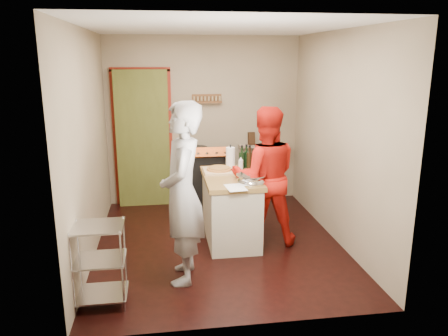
{
  "coord_description": "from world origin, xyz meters",
  "views": [
    {
      "loc": [
        -0.67,
        -5.05,
        2.29
      ],
      "look_at": [
        0.07,
        0.0,
        0.98
      ],
      "focal_mm": 35.0,
      "sensor_mm": 36.0,
      "label": 1
    }
  ],
  "objects": [
    {
      "name": "person_stripe",
      "position": [
        -0.48,
        -0.82,
        0.94
      ],
      "size": [
        0.51,
        0.72,
        1.87
      ],
      "primitive_type": "imported",
      "rotation": [
        0.0,
        0.0,
        -1.66
      ],
      "color": "#A8A8AC",
      "rests_on": "ground"
    },
    {
      "name": "ceiling",
      "position": [
        0.0,
        0.0,
        2.61
      ],
      "size": [
        3.0,
        3.5,
        0.02
      ],
      "primitive_type": "cube",
      "color": "white",
      "rests_on": "back_wall"
    },
    {
      "name": "stove",
      "position": [
        0.05,
        1.42,
        0.45
      ],
      "size": [
        0.6,
        0.63,
        1.0
      ],
      "color": "black",
      "rests_on": "ground"
    },
    {
      "name": "floor",
      "position": [
        0.0,
        0.0,
        0.0
      ],
      "size": [
        3.5,
        3.5,
        0.0
      ],
      "primitive_type": "plane",
      "color": "black",
      "rests_on": "ground"
    },
    {
      "name": "person_red",
      "position": [
        0.57,
        -0.02,
        0.86
      ],
      "size": [
        0.9,
        0.73,
        1.72
      ],
      "primitive_type": "imported",
      "rotation": [
        0.0,
        0.0,
        3.04
      ],
      "color": "#B3140B",
      "rests_on": "ground"
    },
    {
      "name": "back_wall",
      "position": [
        -0.64,
        1.78,
        1.13
      ],
      "size": [
        3.0,
        0.44,
        2.6
      ],
      "color": "gray",
      "rests_on": "ground"
    },
    {
      "name": "left_wall",
      "position": [
        -1.5,
        0.0,
        1.3
      ],
      "size": [
        0.04,
        3.5,
        2.6
      ],
      "primitive_type": "cube",
      "color": "gray",
      "rests_on": "ground"
    },
    {
      "name": "wire_shelving",
      "position": [
        -1.28,
        -1.2,
        0.44
      ],
      "size": [
        0.48,
        0.4,
        0.8
      ],
      "color": "silver",
      "rests_on": "ground"
    },
    {
      "name": "right_wall",
      "position": [
        1.5,
        0.0,
        1.3
      ],
      "size": [
        0.04,
        3.5,
        2.6
      ],
      "primitive_type": "cube",
      "color": "gray",
      "rests_on": "ground"
    },
    {
      "name": "island",
      "position": [
        0.17,
        0.1,
        0.45
      ],
      "size": [
        0.69,
        1.22,
        1.16
      ],
      "color": "#B9B19D",
      "rests_on": "ground"
    }
  ]
}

